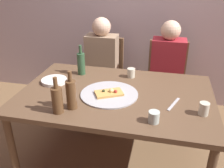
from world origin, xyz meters
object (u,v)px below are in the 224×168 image
(chair_right, at_px, (166,76))
(plate_stack, at_px, (54,81))
(wine_bottle, at_px, (57,99))
(chair_left, at_px, (104,71))
(pizza_slice_last, at_px, (109,93))
(wine_glass, at_px, (154,117))
(table_knife, at_px, (174,104))
(beer_bottle, at_px, (71,94))
(water_bottle, at_px, (81,63))
(pizza_tray, at_px, (109,94))
(tumbler_near, at_px, (204,109))
(guest_in_sweater, at_px, (100,65))
(tumbler_far, at_px, (131,73))
(dining_table, at_px, (116,99))
(guest_in_beanie, at_px, (167,71))

(chair_right, bearing_deg, plate_stack, 40.57)
(wine_bottle, height_order, chair_left, wine_bottle)
(pizza_slice_last, xyz_separation_m, wine_glass, (0.38, -0.30, 0.02))
(table_knife, bearing_deg, chair_left, -120.30)
(beer_bottle, bearing_deg, pizza_slice_last, 48.30)
(wine_glass, bearing_deg, table_knife, 63.79)
(beer_bottle, distance_m, water_bottle, 0.64)
(plate_stack, relative_size, chair_right, 0.26)
(pizza_tray, relative_size, beer_bottle, 1.60)
(chair_right, bearing_deg, tumbler_near, 103.71)
(wine_bottle, relative_size, plate_stack, 1.20)
(pizza_tray, xyz_separation_m, wine_bottle, (-0.30, -0.34, 0.10))
(tumbler_near, relative_size, plate_stack, 0.41)
(pizza_tray, distance_m, wine_bottle, 0.46)
(chair_right, distance_m, guest_in_sweater, 0.78)
(tumbler_far, bearing_deg, wine_bottle, -119.67)
(dining_table, relative_size, plate_stack, 6.93)
(tumbler_far, xyz_separation_m, plate_stack, (-0.66, -0.27, -0.03))
(beer_bottle, bearing_deg, chair_right, 61.51)
(beer_bottle, relative_size, plate_stack, 1.28)
(beer_bottle, relative_size, chair_right, 0.33)
(beer_bottle, bearing_deg, tumbler_near, 7.36)
(chair_right, bearing_deg, table_knife, 93.79)
(tumbler_near, height_order, guest_in_sweater, guest_in_sweater)
(pizza_tray, height_order, wine_bottle, wine_bottle)
(tumbler_far, height_order, plate_stack, tumbler_far)
(table_knife, bearing_deg, beer_bottle, -52.79)
(dining_table, distance_m, chair_right, 1.02)
(chair_left, bearing_deg, beer_bottle, 93.94)
(table_knife, bearing_deg, tumbler_near, 85.39)
(pizza_tray, relative_size, table_knife, 2.15)
(table_knife, bearing_deg, pizza_slice_last, -72.90)
(guest_in_beanie, bearing_deg, tumbler_near, 105.77)
(chair_right, xyz_separation_m, guest_in_sweater, (-0.75, -0.15, 0.13))
(plate_stack, relative_size, table_knife, 1.05)
(dining_table, xyz_separation_m, pizza_slice_last, (-0.04, -0.06, 0.09))
(tumbler_near, distance_m, chair_left, 1.53)
(chair_left, xyz_separation_m, guest_in_beanie, (0.75, -0.15, 0.13))
(wine_glass, bearing_deg, guest_in_sweater, 121.26)
(wine_glass, bearing_deg, pizza_tray, 140.64)
(chair_right, relative_size, guest_in_sweater, 0.77)
(wine_bottle, bearing_deg, table_knife, 20.02)
(table_knife, relative_size, chair_right, 0.24)
(tumbler_near, relative_size, chair_right, 0.10)
(beer_bottle, relative_size, guest_in_sweater, 0.25)
(guest_in_beanie, bearing_deg, tumbler_far, 52.55)
(pizza_tray, bearing_deg, water_bottle, 135.43)
(dining_table, height_order, water_bottle, water_bottle)
(tumbler_far, height_order, guest_in_beanie, guest_in_beanie)
(tumbler_near, xyz_separation_m, plate_stack, (-1.26, 0.26, -0.03))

